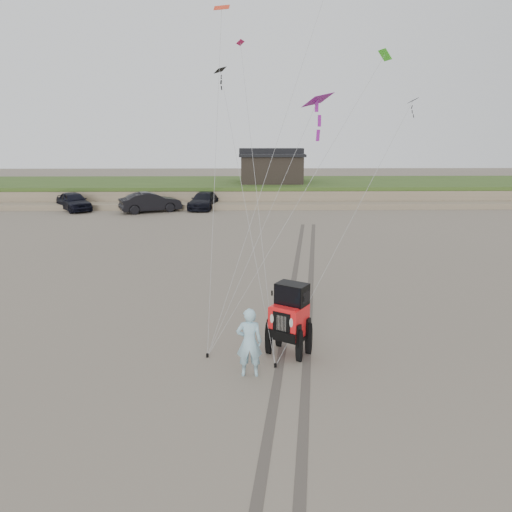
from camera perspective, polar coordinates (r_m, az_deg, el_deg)
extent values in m
plane|color=#6B6054|center=(15.13, 0.88, -12.42)|extent=(160.00, 160.00, 0.00)
cube|color=#7A6B54|center=(51.88, -0.54, 7.42)|extent=(160.00, 12.00, 1.40)
cube|color=#2D4719|center=(51.79, -0.55, 8.35)|extent=(160.00, 12.00, 0.35)
cube|color=#7A6B54|center=(45.49, -0.46, 5.90)|extent=(160.00, 3.50, 0.50)
cube|color=black|center=(50.72, 1.75, 9.90)|extent=(6.00, 5.00, 2.60)
cube|color=black|center=(50.64, 1.77, 11.51)|extent=(6.40, 5.40, 0.25)
cube|color=black|center=(50.62, 1.77, 11.93)|extent=(6.40, 1.20, 0.50)
imported|color=black|center=(46.34, -20.11, 5.89)|extent=(4.39, 4.94, 1.62)
imported|color=black|center=(43.64, -11.97, 6.03)|extent=(5.41, 3.75, 1.69)
imported|color=black|center=(44.82, -5.97, 6.31)|extent=(2.87, 5.28, 1.45)
imported|color=#81B1C8|center=(14.17, -0.78, -9.83)|extent=(0.74, 0.49, 2.01)
cube|color=red|center=(21.33, -3.94, 26.48)|extent=(0.62, 0.41, 0.26)
cube|color=black|center=(21.07, 17.52, 16.60)|extent=(0.33, 0.46, 0.21)
cube|color=#42DB26|center=(19.85, 14.52, 21.37)|extent=(0.37, 0.74, 0.39)
cube|color=#CD195A|center=(23.44, -1.80, 23.21)|extent=(0.38, 0.47, 0.22)
cube|color=#961B98|center=(22.01, 7.10, 17.30)|extent=(1.44, 1.53, 0.64)
cube|color=black|center=(20.55, -4.12, 20.44)|extent=(0.50, 0.59, 0.29)
cylinder|color=black|center=(15.68, -5.58, -11.24)|extent=(0.08, 0.08, 0.12)
cylinder|color=black|center=(15.01, 2.22, -12.38)|extent=(0.08, 0.08, 0.12)
cube|color=#4C443D|center=(22.65, 4.25, -3.26)|extent=(4.42, 29.74, 0.01)
cube|color=#4C443D|center=(22.74, 6.26, -3.24)|extent=(4.42, 29.74, 0.01)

